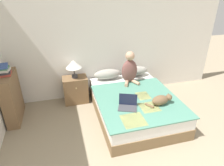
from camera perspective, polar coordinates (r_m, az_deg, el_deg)
name	(u,v)px	position (r m, az deg, el deg)	size (l,w,h in m)	color
wall_back	(108,41)	(4.46, -1.14, 12.04)	(5.34, 0.05, 2.55)	silver
bed	(134,105)	(4.03, 6.27, -6.22)	(1.51, 1.98, 0.46)	brown
pillow_near	(107,74)	(4.48, -1.30, 2.56)	(0.61, 0.25, 0.23)	gray
pillow_far	(135,71)	(4.67, 6.57, 3.42)	(0.61, 0.25, 0.23)	gray
person_sitting	(130,69)	(4.28, 5.04, 3.95)	(0.36, 0.34, 0.69)	brown
cat_tabby	(161,100)	(3.65, 13.91, -4.70)	(0.50, 0.19, 0.19)	brown
laptop_open	(128,105)	(3.50, 4.50, -6.31)	(0.39, 0.35, 0.21)	#424247
nightstand	(76,90)	(4.48, -10.33, -1.89)	(0.52, 0.37, 0.59)	brown
table_lamp	(74,65)	(4.23, -10.92, 5.16)	(0.33, 0.33, 0.39)	#38383D
bookshelf	(12,98)	(4.22, -26.72, -3.74)	(0.22, 0.76, 0.95)	brown
book_stack_top	(4,70)	(3.99, -28.40, 3.20)	(0.21, 0.26, 0.19)	#B24238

